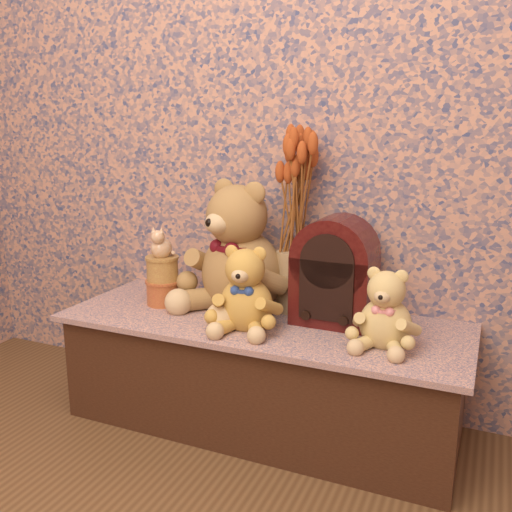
{
  "coord_description": "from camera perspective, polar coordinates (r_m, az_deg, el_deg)",
  "views": [
    {
      "loc": [
        0.72,
        -0.47,
        1.06
      ],
      "look_at": [
        0.0,
        1.19,
        0.64
      ],
      "focal_mm": 38.98,
      "sensor_mm": 36.0,
      "label": 1
    }
  ],
  "objects": [
    {
      "name": "display_shelf",
      "position": [
        2.04,
        0.57,
        -11.8
      ],
      "size": [
        1.42,
        0.54,
        0.4
      ],
      "primitive_type": "cube",
      "color": "navy",
      "rests_on": "ground"
    },
    {
      "name": "teddy_large",
      "position": [
        2.03,
        -1.47,
        1.61
      ],
      "size": [
        0.56,
        0.6,
        0.51
      ],
      "primitive_type": null,
      "rotation": [
        0.0,
        0.0,
        -0.38
      ],
      "color": "#9F6D3D",
      "rests_on": "display_shelf"
    },
    {
      "name": "teddy_medium",
      "position": [
        1.85,
        -0.99,
        -2.89
      ],
      "size": [
        0.28,
        0.32,
        0.3
      ],
      "primitive_type": null,
      "rotation": [
        0.0,
        0.0,
        0.14
      ],
      "color": "gold",
      "rests_on": "display_shelf"
    },
    {
      "name": "teddy_small",
      "position": [
        1.75,
        13.25,
        -4.84
      ],
      "size": [
        0.22,
        0.26,
        0.27
      ],
      "primitive_type": null,
      "rotation": [
        0.0,
        0.0,
        -0.05
      ],
      "color": "tan",
      "rests_on": "display_shelf"
    },
    {
      "name": "cathedral_radio",
      "position": [
        1.91,
        8.12,
        -1.42
      ],
      "size": [
        0.27,
        0.2,
        0.37
      ],
      "primitive_type": null,
      "rotation": [
        0.0,
        0.0,
        -0.01
      ],
      "color": "#390A0A",
      "rests_on": "display_shelf"
    },
    {
      "name": "ceramic_vase",
      "position": [
        2.04,
        3.94,
        -2.57
      ],
      "size": [
        0.16,
        0.16,
        0.22
      ],
      "primitive_type": "cylinder",
      "rotation": [
        0.0,
        0.0,
        0.26
      ],
      "color": "tan",
      "rests_on": "display_shelf"
    },
    {
      "name": "dried_stalks",
      "position": [
        1.97,
        4.1,
        6.83
      ],
      "size": [
        0.31,
        0.31,
        0.45
      ],
      "primitive_type": null,
      "rotation": [
        0.0,
        0.0,
        -0.43
      ],
      "color": "#AD451B",
      "rests_on": "ceramic_vase"
    },
    {
      "name": "biscuit_tin_lower",
      "position": [
        2.15,
        -9.49,
        -3.7
      ],
      "size": [
        0.16,
        0.16,
        0.09
      ],
      "primitive_type": "cylinder",
      "rotation": [
        0.0,
        0.0,
        0.33
      ],
      "color": "#CD843C",
      "rests_on": "display_shelf"
    },
    {
      "name": "biscuit_tin_upper",
      "position": [
        2.12,
        -9.58,
        -1.33
      ],
      "size": [
        0.13,
        0.13,
        0.09
      ],
      "primitive_type": "cylinder",
      "rotation": [
        0.0,
        0.0,
        -0.12
      ],
      "color": "#DBC45F",
      "rests_on": "biscuit_tin_lower"
    },
    {
      "name": "cat_figurine",
      "position": [
        2.1,
        -9.69,
        1.49
      ],
      "size": [
        0.1,
        0.11,
        0.12
      ],
      "primitive_type": null,
      "rotation": [
        0.0,
        0.0,
        0.15
      ],
      "color": "silver",
      "rests_on": "biscuit_tin_upper"
    }
  ]
}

